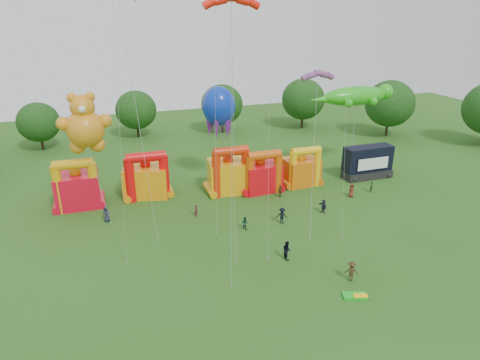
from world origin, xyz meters
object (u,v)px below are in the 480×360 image
object	(u,v)px
teddy_bear_kite	(91,149)
gecko_kite	(354,114)
bouncy_castle_0	(77,188)
stage_trailer	(368,162)
spectator_4	(280,191)
octopus_kite	(227,135)
spectator_0	(106,214)
bouncy_castle_2	(229,174)

from	to	relation	value
teddy_bear_kite	gecko_kite	xyz separation A→B (m)	(36.73, 2.90, 0.71)
bouncy_castle_0	gecko_kite	xyz separation A→B (m)	(38.99, 0.08, 6.47)
bouncy_castle_0	stage_trailer	bearing A→B (deg)	-3.66
teddy_bear_kite	gecko_kite	world-z (taller)	teddy_bear_kite
gecko_kite	bouncy_castle_0	bearing A→B (deg)	-179.89
gecko_kite	spectator_4	bearing A→B (deg)	-158.77
bouncy_castle_0	octopus_kite	xyz separation A→B (m)	(19.94, 1.29, 4.66)
gecko_kite	octopus_kite	size ratio (longest dim) A/B	0.99
gecko_kite	spectator_4	size ratio (longest dim) A/B	8.02
spectator_0	spectator_4	world-z (taller)	spectator_0
gecko_kite	spectator_4	world-z (taller)	gecko_kite
bouncy_castle_0	spectator_4	world-z (taller)	bouncy_castle_0
bouncy_castle_2	stage_trailer	distance (m)	21.04
bouncy_castle_0	octopus_kite	bearing A→B (deg)	3.69
teddy_bear_kite	spectator_4	size ratio (longest dim) A/B	8.68
gecko_kite	teddy_bear_kite	bearing A→B (deg)	-175.48
teddy_bear_kite	spectator_0	distance (m)	7.83
bouncy_castle_0	spectator_0	distance (m)	6.45
bouncy_castle_0	teddy_bear_kite	distance (m)	6.81
teddy_bear_kite	octopus_kite	size ratio (longest dim) A/B	1.07
bouncy_castle_0	teddy_bear_kite	xyz separation A→B (m)	(2.27, -2.83, 5.77)
spectator_4	spectator_0	bearing A→B (deg)	-22.74
octopus_kite	spectator_4	bearing A→B (deg)	-50.81
bouncy_castle_0	spectator_0	xyz separation A→B (m)	(3.12, -5.42, -1.58)
bouncy_castle_2	spectator_4	distance (m)	7.32
teddy_bear_kite	spectator_4	xyz separation A→B (m)	(23.00, -2.43, -7.45)
bouncy_castle_0	bouncy_castle_2	distance (m)	19.34
teddy_bear_kite	gecko_kite	bearing A→B (deg)	4.52
bouncy_castle_2	spectator_4	size ratio (longest dim) A/B	3.99
spectator_4	stage_trailer	bearing A→B (deg)	166.93
octopus_kite	bouncy_castle_2	bearing A→B (deg)	-103.55
teddy_bear_kite	bouncy_castle_2	bearing A→B (deg)	4.76
gecko_kite	spectator_0	bearing A→B (deg)	-171.29
spectator_4	gecko_kite	bearing A→B (deg)	178.05
bouncy_castle_0	spectator_4	xyz separation A→B (m)	(25.27, -5.25, -1.68)
stage_trailer	spectator_0	xyz separation A→B (m)	(-37.18, -2.84, -1.34)
bouncy_castle_0	spectator_4	size ratio (longest dim) A/B	3.94
stage_trailer	teddy_bear_kite	distance (m)	38.50
octopus_kite	stage_trailer	bearing A→B (deg)	-10.74
bouncy_castle_2	spectator_0	world-z (taller)	bouncy_castle_2
spectator_4	bouncy_castle_2	bearing A→B (deg)	-55.90
bouncy_castle_0	teddy_bear_kite	size ratio (longest dim) A/B	0.45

